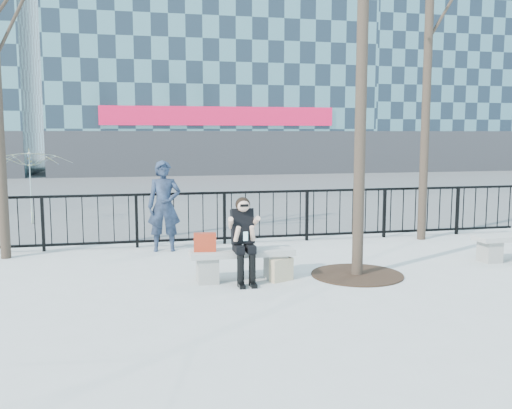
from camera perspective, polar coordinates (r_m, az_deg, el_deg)
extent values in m
plane|color=#A0A09B|center=(9.11, -1.41, -7.57)|extent=(120.00, 120.00, 0.00)
cube|color=#474747|center=(23.83, -8.19, 1.55)|extent=(60.00, 23.00, 0.01)
cube|color=black|center=(11.84, -4.15, 1.16)|extent=(14.00, 0.05, 0.05)
cube|color=black|center=(11.98, -4.11, -3.41)|extent=(14.00, 0.05, 0.05)
cube|color=#2D2D30|center=(30.99, -3.60, 5.12)|extent=(18.00, 0.08, 2.40)
cube|color=red|center=(30.92, -3.61, 8.83)|extent=(12.60, 0.12, 1.00)
cube|color=slate|center=(42.41, 19.64, 17.24)|extent=(16.00, 10.00, 20.00)
cube|color=#2D2D30|center=(37.51, 23.13, 4.92)|extent=(16.00, 0.08, 2.40)
cylinder|color=black|center=(9.37, 10.59, 15.84)|extent=(0.18, 0.18, 7.50)
cylinder|color=black|center=(12.88, 16.74, 12.15)|extent=(0.18, 0.18, 7.00)
cylinder|color=black|center=(9.55, 10.07, -6.92)|extent=(1.50, 1.50, 0.02)
cube|color=slate|center=(8.98, -4.88, -6.50)|extent=(0.32, 0.38, 0.40)
cube|color=slate|center=(9.18, 1.98, -6.17)|extent=(0.32, 0.38, 0.40)
cube|color=gray|center=(9.01, -1.42, -4.83)|extent=(1.65, 0.46, 0.09)
cube|color=slate|center=(11.17, 22.34, -4.34)|extent=(0.31, 0.36, 0.38)
cube|color=#A22914|center=(8.90, -5.13, -3.77)|extent=(0.36, 0.20, 0.28)
cube|color=beige|center=(9.03, 2.56, -6.53)|extent=(0.41, 0.28, 0.36)
imported|color=black|center=(11.31, -9.17, -0.16)|extent=(0.68, 0.47, 1.78)
imported|color=yellow|center=(15.51, -21.58, 1.66)|extent=(2.63, 2.66, 1.92)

